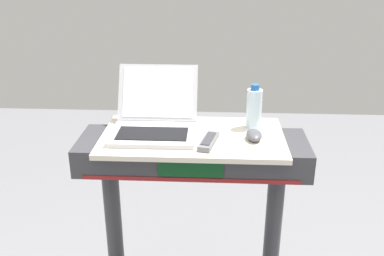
# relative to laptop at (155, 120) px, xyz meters

# --- Properties ---
(desk_board) EXTENTS (0.71, 0.40, 0.02)m
(desk_board) POSITION_rel_laptop_xyz_m (0.15, -0.03, -0.06)
(desk_board) COLOR beige
(desk_board) RESTS_ON treadmill_base
(laptop) EXTENTS (0.33, 0.35, 0.23)m
(laptop) POSITION_rel_laptop_xyz_m (0.00, 0.00, 0.00)
(laptop) COLOR #B7B7BC
(laptop) RESTS_ON desk_board
(computer_mouse) EXTENTS (0.06, 0.10, 0.03)m
(computer_mouse) POSITION_rel_laptop_xyz_m (0.39, -0.06, -0.03)
(computer_mouse) COLOR #4C4C51
(computer_mouse) RESTS_ON desk_board
(water_bottle) EXTENTS (0.06, 0.06, 0.18)m
(water_bottle) POSITION_rel_laptop_xyz_m (0.39, 0.06, 0.04)
(water_bottle) COLOR silver
(water_bottle) RESTS_ON desk_board
(tv_remote) EXTENTS (0.08, 0.17, 0.02)m
(tv_remote) POSITION_rel_laptop_xyz_m (0.22, -0.11, -0.04)
(tv_remote) COLOR slate
(tv_remote) RESTS_ON desk_board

